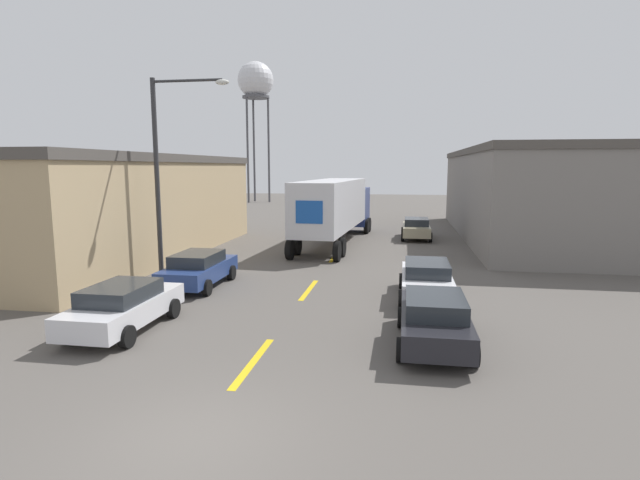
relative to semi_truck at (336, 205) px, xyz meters
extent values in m
plane|color=#56514C|center=(0.56, -22.95, -2.39)|extent=(160.00, 160.00, 0.00)
cube|color=gold|center=(0.56, -19.39, -2.38)|extent=(0.20, 3.26, 0.01)
cube|color=gold|center=(0.56, -12.03, -2.38)|extent=(0.20, 3.26, 0.01)
cube|color=gold|center=(0.56, -4.67, -2.38)|extent=(0.20, 3.26, 0.01)
cube|color=tan|center=(-12.85, -6.37, 0.11)|extent=(11.78, 20.11, 4.99)
cube|color=#4C4742|center=(-12.85, -6.37, 2.80)|extent=(11.98, 20.31, 0.40)
cube|color=slate|center=(15.02, 4.92, 0.39)|extent=(13.87, 24.03, 5.54)
cube|color=#4C4742|center=(15.02, 4.92, 3.36)|extent=(14.07, 24.23, 0.40)
cube|color=navy|center=(0.36, 5.75, -0.50)|extent=(2.53, 2.85, 2.72)
cube|color=silver|center=(-0.08, -1.31, 0.17)|extent=(3.16, 10.99, 2.83)
cube|color=#194CA3|center=(-0.42, -6.74, 0.17)|extent=(1.37, 0.12, 1.13)
cylinder|color=black|center=(1.62, 6.01, -1.86)|extent=(0.35, 1.06, 1.04)
cylinder|color=black|center=(-0.86, 6.17, -1.86)|extent=(0.35, 1.06, 1.04)
cylinder|color=black|center=(1.56, 4.93, -1.86)|extent=(0.35, 1.06, 1.04)
cylinder|color=black|center=(-0.92, 5.09, -1.86)|extent=(0.35, 1.06, 1.04)
cylinder|color=black|center=(0.95, -4.61, -1.86)|extent=(0.35, 1.06, 1.04)
cylinder|color=black|center=(-1.53, -4.46, -1.86)|extent=(0.35, 1.06, 1.04)
cylinder|color=black|center=(0.87, -6.01, -1.86)|extent=(0.35, 1.06, 1.04)
cylinder|color=black|center=(-1.61, -5.85, -1.86)|extent=(0.35, 1.06, 1.04)
cube|color=tan|center=(5.01, 2.88, -1.76)|extent=(1.74, 4.37, 0.63)
cube|color=#23282D|center=(5.01, 2.75, -1.22)|extent=(1.53, 2.27, 0.46)
cylinder|color=black|center=(5.88, 4.24, -2.08)|extent=(0.22, 0.61, 0.61)
cylinder|color=black|center=(4.14, 4.24, -2.08)|extent=(0.22, 0.61, 0.61)
cylinder|color=black|center=(5.88, 1.53, -2.08)|extent=(0.22, 0.61, 0.61)
cylinder|color=black|center=(4.14, 1.53, -2.08)|extent=(0.22, 0.61, 0.61)
cube|color=black|center=(5.01, -17.42, -1.76)|extent=(1.74, 4.37, 0.63)
cube|color=#23282D|center=(5.01, -17.55, -1.22)|extent=(1.53, 2.27, 0.46)
cylinder|color=black|center=(5.88, -16.06, -2.08)|extent=(0.22, 0.61, 0.61)
cylinder|color=black|center=(4.14, -16.06, -2.08)|extent=(0.22, 0.61, 0.61)
cylinder|color=black|center=(5.88, -18.77, -2.08)|extent=(0.22, 0.61, 0.61)
cylinder|color=black|center=(4.14, -18.77, -2.08)|extent=(0.22, 0.61, 0.61)
cube|color=silver|center=(-3.89, -17.65, -1.76)|extent=(1.74, 4.37, 0.63)
cube|color=#23282D|center=(-3.89, -17.78, -1.22)|extent=(1.53, 2.27, 0.46)
cylinder|color=black|center=(-3.02, -16.29, -2.08)|extent=(0.22, 0.61, 0.61)
cylinder|color=black|center=(-4.76, -16.29, -2.08)|extent=(0.22, 0.61, 0.61)
cylinder|color=black|center=(-3.02, -19.00, -2.08)|extent=(0.22, 0.61, 0.61)
cylinder|color=black|center=(-4.76, -19.00, -2.08)|extent=(0.22, 0.61, 0.61)
cube|color=navy|center=(-3.89, -12.17, -1.76)|extent=(1.74, 4.37, 0.63)
cube|color=#23282D|center=(-3.89, -12.30, -1.22)|extent=(1.53, 2.27, 0.46)
cylinder|color=black|center=(-3.02, -10.81, -2.08)|extent=(0.22, 0.61, 0.61)
cylinder|color=black|center=(-4.76, -10.81, -2.08)|extent=(0.22, 0.61, 0.61)
cylinder|color=black|center=(-3.02, -13.52, -2.08)|extent=(0.22, 0.61, 0.61)
cylinder|color=black|center=(-4.76, -13.52, -2.08)|extent=(0.22, 0.61, 0.61)
cube|color=silver|center=(5.01, -12.58, -1.76)|extent=(1.74, 4.37, 0.63)
cube|color=#23282D|center=(5.01, -12.71, -1.22)|extent=(1.53, 2.27, 0.46)
cylinder|color=black|center=(5.88, -11.22, -2.08)|extent=(0.22, 0.61, 0.61)
cylinder|color=black|center=(4.14, -11.22, -2.08)|extent=(0.22, 0.61, 0.61)
cylinder|color=black|center=(5.88, -13.94, -2.08)|extent=(0.22, 0.61, 0.61)
cylinder|color=black|center=(4.14, -13.94, -2.08)|extent=(0.22, 0.61, 0.61)
cylinder|color=#47474C|center=(-13.92, 35.37, 4.68)|extent=(0.28, 0.28, 14.14)
cylinder|color=#47474C|center=(-16.41, 36.80, 4.68)|extent=(0.28, 0.28, 14.14)
cylinder|color=#47474C|center=(-16.41, 33.93, 4.68)|extent=(0.28, 0.28, 14.14)
cylinder|color=#4C4C51|center=(-15.58, 35.37, 11.55)|extent=(3.60, 3.60, 0.30)
sphere|color=silver|center=(-15.58, 35.37, 13.77)|extent=(4.74, 4.74, 4.74)
cylinder|color=#2D2D30|center=(-6.05, -11.13, 1.78)|extent=(0.20, 0.20, 8.33)
cylinder|color=#2D2D30|center=(-4.57, -11.13, 5.80)|extent=(2.97, 0.11, 0.11)
ellipsoid|color=silver|center=(-3.09, -11.13, 5.70)|extent=(0.56, 0.32, 0.22)
camera|label=1|loc=(4.11, -30.66, 2.37)|focal=28.00mm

